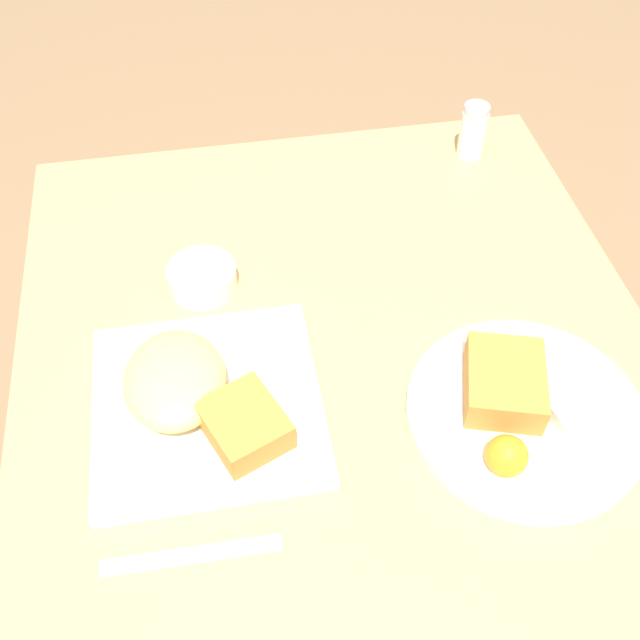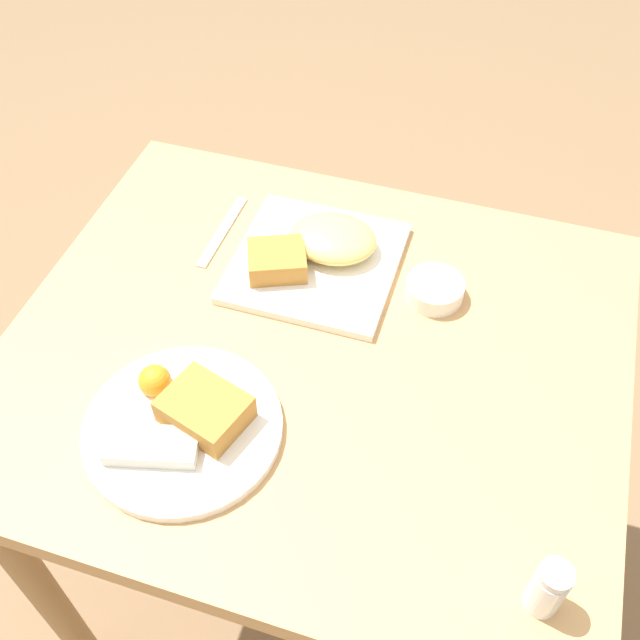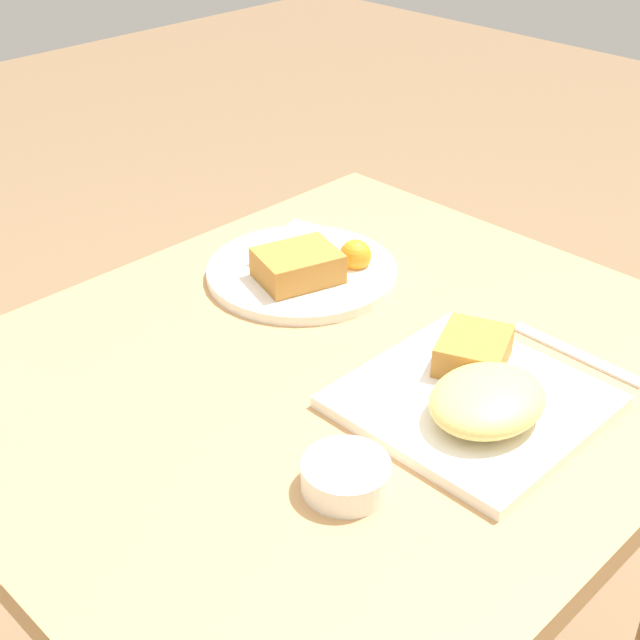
% 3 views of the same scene
% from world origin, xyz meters
% --- Properties ---
extents(ground_plane, '(8.00, 8.00, 0.00)m').
position_xyz_m(ground_plane, '(0.00, 0.00, 0.00)').
color(ground_plane, '#846647').
extents(dining_table, '(0.87, 0.75, 0.76)m').
position_xyz_m(dining_table, '(0.00, 0.00, 0.66)').
color(dining_table, tan).
rests_on(dining_table, ground_plane).
extents(plate_square_near, '(0.25, 0.25, 0.06)m').
position_xyz_m(plate_square_near, '(0.05, -0.17, 0.79)').
color(plate_square_near, white).
rests_on(plate_square_near, dining_table).
extents(plate_oval_far, '(0.26, 0.26, 0.05)m').
position_xyz_m(plate_oval_far, '(0.12, 0.18, 0.78)').
color(plate_oval_far, white).
rests_on(plate_oval_far, dining_table).
extents(sauce_ramekin, '(0.09, 0.09, 0.03)m').
position_xyz_m(sauce_ramekin, '(-0.14, -0.15, 0.78)').
color(sauce_ramekin, white).
rests_on(sauce_ramekin, dining_table).
extents(salt_shaker, '(0.04, 0.04, 0.08)m').
position_xyz_m(salt_shaker, '(-0.35, 0.26, 0.80)').
color(salt_shaker, white).
rests_on(salt_shaker, dining_table).
extents(butter_knife, '(0.02, 0.17, 0.00)m').
position_xyz_m(butter_knife, '(0.21, -0.19, 0.77)').
color(butter_knife, silver).
rests_on(butter_knife, dining_table).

